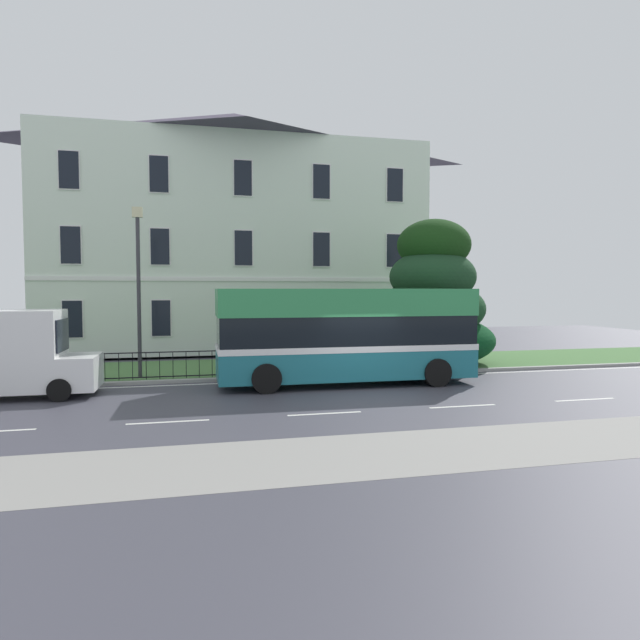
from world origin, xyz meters
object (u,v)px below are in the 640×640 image
(evergreen_tree, at_px, (431,308))
(litter_bin, at_px, (345,355))
(georgian_townhouse, at_px, (235,230))
(single_decker_bus, at_px, (346,334))
(street_lamp_post, at_px, (138,279))

(evergreen_tree, xyz_separation_m, litter_bin, (-4.17, -1.25, -1.77))
(georgian_townhouse, xyz_separation_m, single_decker_bus, (2.65, -13.11, -4.86))
(evergreen_tree, relative_size, single_decker_bus, 0.71)
(georgian_townhouse, distance_m, litter_bin, 12.68)
(evergreen_tree, relative_size, street_lamp_post, 1.03)
(evergreen_tree, relative_size, litter_bin, 5.26)
(georgian_townhouse, xyz_separation_m, litter_bin, (3.31, -10.74, -5.87))
(georgian_townhouse, relative_size, single_decker_bus, 2.22)
(street_lamp_post, height_order, litter_bin, street_lamp_post)
(georgian_townhouse, bearing_deg, evergreen_tree, -51.73)
(georgian_townhouse, bearing_deg, street_lamp_post, -112.47)
(evergreen_tree, distance_m, street_lamp_post, 11.95)
(georgian_townhouse, distance_m, single_decker_bus, 14.23)
(single_decker_bus, bearing_deg, georgian_townhouse, 102.33)
(evergreen_tree, bearing_deg, georgian_townhouse, 128.27)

